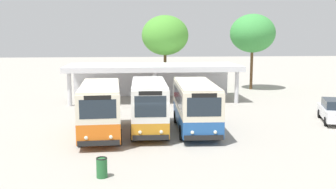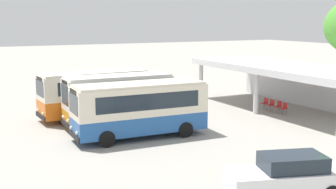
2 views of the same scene
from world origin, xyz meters
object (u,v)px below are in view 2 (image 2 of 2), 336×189
city_bus_second_in_row (118,98)px  waiting_chair_middle_seat (278,106)px  city_bus_middle_cream (140,108)px  waiting_chair_end_by_column (265,102)px  parked_car_flank (288,175)px  city_bus_nearest_orange (94,93)px  waiting_chair_fourth_seat (284,108)px  waiting_chair_second_from_end (271,104)px

city_bus_second_in_row → waiting_chair_middle_seat: bearing=83.0°
city_bus_middle_cream → waiting_chair_end_by_column: bearing=104.6°
city_bus_second_in_row → parked_car_flank: bearing=7.4°
city_bus_nearest_orange → waiting_chair_middle_seat: 13.18m
city_bus_second_in_row → waiting_chair_fourth_seat: city_bus_second_in_row is taller
waiting_chair_middle_seat → city_bus_nearest_orange: bearing=-109.9°
city_bus_nearest_orange → city_bus_second_in_row: bearing=11.6°
parked_car_flank → waiting_chair_end_by_column: size_ratio=5.67×
parked_car_flank → city_bus_second_in_row: bearing=-172.6°
parked_car_flank → waiting_chair_second_from_end: parked_car_flank is taller
waiting_chair_second_from_end → parked_car_flank: bearing=-38.1°
waiting_chair_middle_seat → waiting_chair_second_from_end: bearing=-176.7°
city_bus_nearest_orange → waiting_chair_middle_seat: city_bus_nearest_orange is taller
city_bus_second_in_row → waiting_chair_fourth_seat: 11.88m
city_bus_nearest_orange → city_bus_middle_cream: size_ratio=0.96×
waiting_chair_fourth_seat → city_bus_nearest_orange: bearing=-113.0°
waiting_chair_end_by_column → waiting_chair_fourth_seat: bearing=-2.6°
waiting_chair_fourth_seat → waiting_chair_middle_seat: bearing=171.6°
waiting_chair_middle_seat → city_bus_middle_cream: bearing=-82.2°
city_bus_second_in_row → waiting_chair_end_by_column: size_ratio=7.97×
city_bus_nearest_orange → parked_car_flank: size_ratio=1.53×
waiting_chair_second_from_end → waiting_chair_fourth_seat: (1.44, -0.07, 0.00)m
waiting_chair_fourth_seat → city_bus_middle_cream: bearing=-85.7°
waiting_chair_second_from_end → waiting_chair_middle_seat: same height
city_bus_nearest_orange → city_bus_middle_cream: city_bus_nearest_orange is taller
city_bus_nearest_orange → waiting_chair_middle_seat: bearing=70.1°
waiting_chair_end_by_column → waiting_chair_fourth_seat: 2.16m
city_bus_middle_cream → waiting_chair_middle_seat: bearing=97.8°
waiting_chair_second_from_end → waiting_chair_fourth_seat: size_ratio=1.00×
city_bus_nearest_orange → waiting_chair_second_from_end: bearing=73.1°
city_bus_second_in_row → waiting_chair_end_by_column: city_bus_second_in_row is taller
city_bus_middle_cream → waiting_chair_middle_seat: size_ratio=9.00×
city_bus_second_in_row → waiting_chair_fourth_seat: size_ratio=7.97×
city_bus_second_in_row → parked_car_flank: (13.40, 1.73, -0.97)m
city_bus_nearest_orange → waiting_chair_fourth_seat: 13.35m
waiting_chair_middle_seat → waiting_chair_fourth_seat: size_ratio=1.00×
city_bus_second_in_row → city_bus_nearest_orange: bearing=-168.4°
parked_car_flank → waiting_chair_middle_seat: parked_car_flank is taller
waiting_chair_second_from_end → waiting_chair_middle_seat: 0.72m
waiting_chair_second_from_end → waiting_chair_fourth_seat: 1.44m
waiting_chair_second_from_end → city_bus_second_in_row: bearing=-93.5°
city_bus_second_in_row → city_bus_middle_cream: bearing=2.3°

